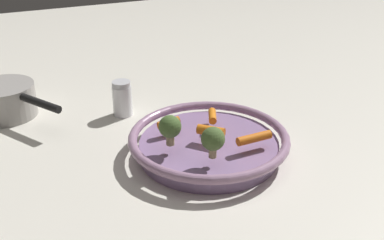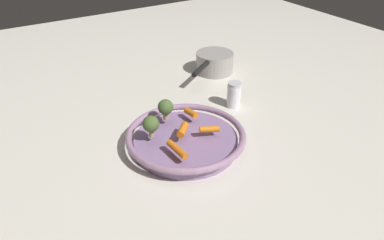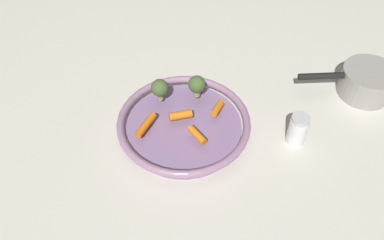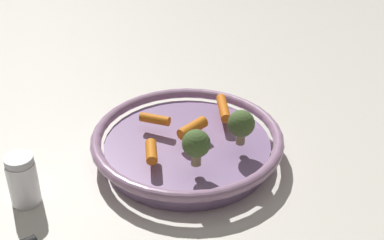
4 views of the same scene
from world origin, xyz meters
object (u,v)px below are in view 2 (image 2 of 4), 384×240
at_px(baby_carrot_near_rim, 182,129).
at_px(baby_carrot_center, 177,149).
at_px(serving_bowl, 186,139).
at_px(baby_carrot_left, 210,129).
at_px(broccoli_floret_mid, 166,107).
at_px(baby_carrot_back, 191,113).
at_px(broccoli_floret_small, 151,124).
at_px(saucepan, 214,63).
at_px(salt_shaker, 234,95).

relative_size(baby_carrot_near_rim, baby_carrot_center, 0.76).
xyz_separation_m(serving_bowl, baby_carrot_left, (0.05, -0.03, 0.03)).
bearing_deg(broccoli_floret_mid, baby_carrot_back, -17.54).
bearing_deg(baby_carrot_back, baby_carrot_left, -91.02).
xyz_separation_m(broccoli_floret_small, broccoli_floret_mid, (0.07, 0.05, 0.00)).
bearing_deg(saucepan, baby_carrot_near_rim, -134.73).
height_order(baby_carrot_back, broccoli_floret_small, broccoli_floret_small).
relative_size(baby_carrot_center, baby_carrot_back, 1.58).
bearing_deg(baby_carrot_left, baby_carrot_center, -164.16).
height_order(broccoli_floret_mid, saucepan, broccoli_floret_mid).
bearing_deg(baby_carrot_back, saucepan, 45.87).
distance_m(baby_carrot_left, broccoli_floret_mid, 0.13).
xyz_separation_m(baby_carrot_near_rim, saucepan, (0.33, 0.33, -0.02)).
xyz_separation_m(baby_carrot_center, broccoli_floret_mid, (0.05, 0.14, 0.03)).
distance_m(broccoli_floret_mid, salt_shaker, 0.24).
distance_m(baby_carrot_near_rim, salt_shaker, 0.26).
xyz_separation_m(broccoli_floret_mid, salt_shaker, (0.24, 0.02, -0.04)).
bearing_deg(serving_bowl, broccoli_floret_small, 160.01).
xyz_separation_m(serving_bowl, salt_shaker, (0.23, 0.10, 0.01)).
bearing_deg(salt_shaker, baby_carrot_near_rim, -157.48).
bearing_deg(serving_bowl, baby_carrot_near_rim, 151.14).
distance_m(baby_carrot_near_rim, baby_carrot_back, 0.08).
xyz_separation_m(baby_carrot_center, salt_shaker, (0.29, 0.16, -0.01)).
xyz_separation_m(baby_carrot_near_rim, salt_shaker, (0.24, 0.10, -0.02)).
distance_m(baby_carrot_near_rim, broccoli_floret_small, 0.08).
bearing_deg(saucepan, broccoli_floret_small, -142.42).
height_order(baby_carrot_near_rim, broccoli_floret_small, broccoli_floret_small).
bearing_deg(broccoli_floret_small, baby_carrot_center, -77.70).
distance_m(serving_bowl, salt_shaker, 0.25).
bearing_deg(baby_carrot_center, baby_carrot_back, 47.21).
height_order(salt_shaker, saucepan, salt_shaker).
height_order(baby_carrot_near_rim, baby_carrot_back, baby_carrot_near_rim).
bearing_deg(broccoli_floret_mid, broccoli_floret_small, -142.77).
bearing_deg(broccoli_floret_small, baby_carrot_near_rim, -18.89).
xyz_separation_m(broccoli_floret_small, salt_shaker, (0.31, 0.07, -0.04)).
bearing_deg(saucepan, baby_carrot_center, -133.73).
xyz_separation_m(baby_carrot_back, broccoli_floret_mid, (-0.06, 0.02, 0.03)).
bearing_deg(broccoli_floret_mid, baby_carrot_center, -108.73).
height_order(baby_carrot_near_rim, baby_carrot_center, baby_carrot_near_rim).
relative_size(serving_bowl, baby_carrot_near_rim, 5.89).
height_order(baby_carrot_left, broccoli_floret_small, broccoli_floret_small).
xyz_separation_m(baby_carrot_near_rim, baby_carrot_left, (0.06, -0.03, -0.00)).
height_order(broccoli_floret_small, saucepan, broccoli_floret_small).
bearing_deg(broccoli_floret_mid, baby_carrot_left, -60.37).
xyz_separation_m(baby_carrot_center, broccoli_floret_small, (-0.02, 0.09, 0.03)).
relative_size(serving_bowl, baby_carrot_center, 4.48).
xyz_separation_m(serving_bowl, baby_carrot_back, (0.05, 0.06, 0.03)).
height_order(baby_carrot_left, broccoli_floret_mid, broccoli_floret_mid).
xyz_separation_m(baby_carrot_back, saucepan, (0.27, 0.28, -0.02)).
distance_m(baby_carrot_back, broccoli_floret_mid, 0.07).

